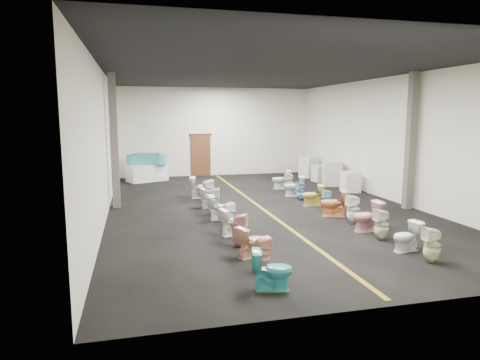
% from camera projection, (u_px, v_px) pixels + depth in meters
% --- Properties ---
extents(floor, '(16.00, 16.00, 0.00)m').
position_uv_depth(floor, '(259.00, 206.00, 14.73)').
color(floor, black).
rests_on(floor, ground).
extents(ceiling, '(16.00, 16.00, 0.00)m').
position_uv_depth(ceiling, '(260.00, 72.00, 14.05)').
color(ceiling, black).
rests_on(ceiling, ground).
extents(wall_back, '(10.00, 0.00, 10.00)m').
position_uv_depth(wall_back, '(216.00, 132.00, 22.07)').
color(wall_back, beige).
rests_on(wall_back, ground).
extents(wall_front, '(10.00, 0.00, 10.00)m').
position_uv_depth(wall_front, '(403.00, 171.00, 6.71)').
color(wall_front, beige).
rests_on(wall_front, ground).
extents(wall_left, '(0.00, 16.00, 16.00)m').
position_uv_depth(wall_left, '(104.00, 143.00, 13.21)').
color(wall_left, beige).
rests_on(wall_left, ground).
extents(wall_right, '(0.00, 16.00, 16.00)m').
position_uv_depth(wall_right, '(391.00, 139.00, 15.57)').
color(wall_right, beige).
rests_on(wall_right, ground).
extents(aisle_stripe, '(0.12, 15.60, 0.01)m').
position_uv_depth(aisle_stripe, '(259.00, 206.00, 14.73)').
color(aisle_stripe, olive).
rests_on(aisle_stripe, floor).
extents(back_door, '(1.00, 0.10, 2.10)m').
position_uv_depth(back_door, '(201.00, 155.00, 22.00)').
color(back_door, '#562D19').
rests_on(back_door, floor).
extents(door_frame, '(1.15, 0.08, 0.10)m').
position_uv_depth(door_frame, '(201.00, 135.00, 21.85)').
color(door_frame, '#331C11').
rests_on(door_frame, back_door).
extents(column_left, '(0.25, 0.25, 4.50)m').
position_uv_depth(column_left, '(114.00, 141.00, 14.22)').
color(column_left, '#59544C').
rests_on(column_left, floor).
extents(column_right, '(0.25, 0.25, 4.50)m').
position_uv_depth(column_right, '(411.00, 142.00, 14.07)').
color(column_right, '#59544C').
rests_on(column_right, floor).
extents(display_table, '(2.01, 1.56, 0.80)m').
position_uv_depth(display_table, '(147.00, 173.00, 20.26)').
color(display_table, white).
rests_on(display_table, floor).
extents(bathtub, '(1.85, 0.84, 0.55)m').
position_uv_depth(bathtub, '(147.00, 159.00, 20.16)').
color(bathtub, teal).
rests_on(bathtub, display_table).
extents(appliance_crate_a, '(0.69, 0.69, 0.83)m').
position_uv_depth(appliance_crate_a, '(350.00, 182.00, 17.41)').
color(appliance_crate_a, white).
rests_on(appliance_crate_a, floor).
extents(appliance_crate_b, '(0.97, 0.97, 1.07)m').
position_uv_depth(appliance_crate_b, '(332.00, 174.00, 18.99)').
color(appliance_crate_b, beige).
rests_on(appliance_crate_b, floor).
extents(appliance_crate_c, '(0.72, 0.72, 0.76)m').
position_uv_depth(appliance_crate_c, '(321.00, 173.00, 20.19)').
color(appliance_crate_c, beige).
rests_on(appliance_crate_c, floor).
extents(appliance_crate_d, '(0.95, 0.95, 1.04)m').
position_uv_depth(appliance_crate_d, '(309.00, 167.00, 21.54)').
color(appliance_crate_d, silver).
rests_on(appliance_crate_d, floor).
extents(toilet_left_0, '(0.81, 0.57, 0.74)m').
position_uv_depth(toilet_left_0, '(272.00, 270.00, 7.65)').
color(toilet_left_0, teal).
rests_on(toilet_left_0, floor).
extents(toilet_left_1, '(0.36, 0.36, 0.70)m').
position_uv_depth(toilet_left_1, '(262.00, 254.00, 8.62)').
color(toilet_left_1, tan).
rests_on(toilet_left_1, floor).
extents(toilet_left_2, '(0.79, 0.62, 0.71)m').
position_uv_depth(toilet_left_2, '(251.00, 241.00, 9.43)').
color(toilet_left_2, '#E7B08E').
rests_on(toilet_left_2, floor).
extents(toilet_left_3, '(0.49, 0.48, 0.80)m').
position_uv_depth(toilet_left_3, '(239.00, 230.00, 10.17)').
color(toilet_left_3, '#D08B8F').
rests_on(toilet_left_3, floor).
extents(toilet_left_4, '(0.77, 0.53, 0.72)m').
position_uv_depth(toilet_left_4, '(233.00, 222.00, 11.15)').
color(toilet_left_4, white).
rests_on(toilet_left_4, floor).
extents(toilet_left_5, '(0.42, 0.42, 0.71)m').
position_uv_depth(toilet_left_5, '(228.00, 215.00, 11.88)').
color(toilet_left_5, white).
rests_on(toilet_left_5, floor).
extents(toilet_left_6, '(0.80, 0.53, 0.76)m').
position_uv_depth(toilet_left_6, '(221.00, 207.00, 12.77)').
color(toilet_left_6, white).
rests_on(toilet_left_6, floor).
extents(toilet_left_7, '(0.46, 0.46, 0.84)m').
position_uv_depth(toilet_left_7, '(213.00, 201.00, 13.53)').
color(toilet_left_7, silver).
rests_on(toilet_left_7, floor).
extents(toilet_left_8, '(0.74, 0.50, 0.70)m').
position_uv_depth(toilet_left_8, '(210.00, 198.00, 14.46)').
color(toilet_left_8, silver).
rests_on(toilet_left_8, floor).
extents(toilet_left_9, '(0.47, 0.47, 0.84)m').
position_uv_depth(toilet_left_9, '(207.00, 191.00, 15.22)').
color(toilet_left_9, silver).
rests_on(toilet_left_9, floor).
extents(toilet_left_10, '(0.90, 0.65, 0.82)m').
position_uv_depth(toilet_left_10, '(201.00, 187.00, 16.11)').
color(toilet_left_10, white).
rests_on(toilet_left_10, floor).
extents(toilet_right_0, '(0.40, 0.40, 0.77)m').
position_uv_depth(toilet_right_0, '(432.00, 245.00, 9.06)').
color(toilet_right_0, beige).
rests_on(toilet_right_0, floor).
extents(toilet_right_1, '(0.74, 0.49, 0.70)m').
position_uv_depth(toilet_right_1, '(407.00, 237.00, 9.82)').
color(toilet_right_1, white).
rests_on(toilet_right_1, floor).
extents(toilet_right_2, '(0.37, 0.36, 0.80)m').
position_uv_depth(toilet_right_2, '(382.00, 224.00, 10.71)').
color(toilet_right_2, beige).
rests_on(toilet_right_2, floor).
extents(toilet_right_3, '(0.81, 0.47, 0.82)m').
position_uv_depth(toilet_right_3, '(367.00, 216.00, 11.51)').
color(toilet_right_3, '#D49198').
rests_on(toilet_right_3, floor).
extents(toilet_right_4, '(0.41, 0.41, 0.85)m').
position_uv_depth(toilet_right_4, '(353.00, 209.00, 12.32)').
color(toilet_right_4, white).
rests_on(toilet_right_4, floor).
extents(toilet_right_5, '(0.94, 0.73, 0.84)m').
position_uv_depth(toilet_right_5, '(334.00, 203.00, 13.20)').
color(toilet_right_5, '#E48347').
rests_on(toilet_right_5, floor).
extents(toilet_right_6, '(0.39, 0.39, 0.70)m').
position_uv_depth(toilet_right_6, '(327.00, 200.00, 13.99)').
color(toilet_right_6, '#81C3E8').
rests_on(toilet_right_6, floor).
extents(toilet_right_7, '(0.79, 0.55, 0.74)m').
position_uv_depth(toilet_right_7, '(313.00, 195.00, 14.79)').
color(toilet_right_7, '#DECE5A').
rests_on(toilet_right_7, floor).
extents(toilet_right_8, '(0.36, 0.35, 0.69)m').
position_uv_depth(toilet_right_8, '(301.00, 191.00, 15.72)').
color(toilet_right_8, '#7BA9DE').
rests_on(toilet_right_8, floor).
extents(toilet_right_9, '(0.89, 0.67, 0.80)m').
position_uv_depth(toilet_right_9, '(294.00, 186.00, 16.48)').
color(toilet_right_9, silver).
rests_on(toilet_right_9, floor).
extents(toilet_right_10, '(0.41, 0.40, 0.79)m').
position_uv_depth(toilet_right_10, '(289.00, 183.00, 17.36)').
color(toilet_right_10, beige).
rests_on(toilet_right_10, floor).
extents(toilet_right_11, '(0.89, 0.65, 0.81)m').
position_uv_depth(toilet_right_11, '(281.00, 180.00, 18.13)').
color(toilet_right_11, silver).
rests_on(toilet_right_11, floor).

